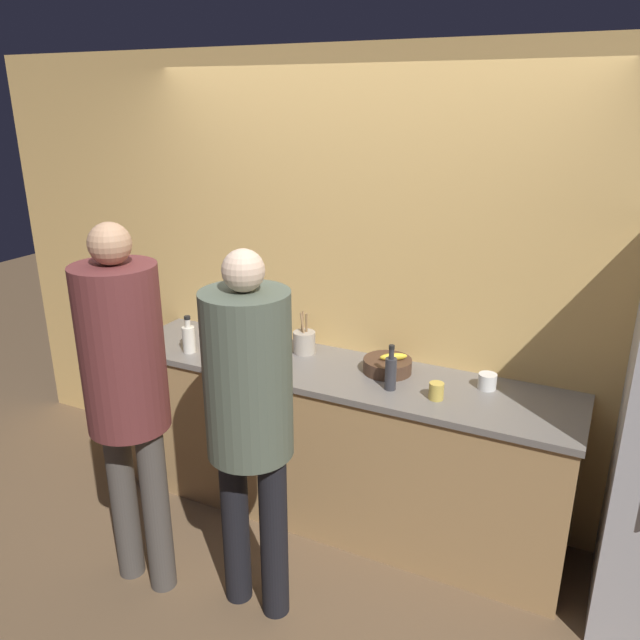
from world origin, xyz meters
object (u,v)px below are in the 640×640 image
cup_white (487,381)px  cup_yellow (436,391)px  utensil_crock (304,342)px  bottle_clear (189,338)px  person_center (249,405)px  bottle_dark (391,372)px  fruit_bowl (388,365)px  person_left (125,379)px

cup_white → cup_yellow: size_ratio=1.08×
cup_yellow → utensil_crock: bearing=164.4°
utensil_crock → bottle_clear: 0.67m
person_center → cup_yellow: person_center is taller
bottle_clear → bottle_dark: 1.22m
person_center → bottle_dark: (0.39, 0.71, -0.06)m
person_center → bottle_clear: 1.06m
fruit_bowl → cup_white: size_ratio=2.83×
person_center → utensil_crock: (-0.22, 0.94, -0.08)m
utensil_crock → cup_white: size_ratio=2.68×
bottle_dark → cup_yellow: bottle_dark is taller
cup_white → cup_yellow: (-0.20, -0.23, 0.00)m
bottle_dark → cup_white: size_ratio=2.59×
utensil_crock → fruit_bowl: bearing=-4.5°
person_left → person_center: size_ratio=1.04×
fruit_bowl → bottle_clear: bottle_clear is taller
bottle_clear → cup_yellow: bearing=1.9°
fruit_bowl → bottle_dark: bottle_dark is taller
cup_yellow → cup_white: bearing=48.6°
person_left → bottle_clear: bearing=107.2°
person_left → person_center: (0.59, 0.11, -0.04)m
fruit_bowl → utensil_crock: (-0.53, 0.04, 0.03)m
cup_yellow → bottle_clear: bearing=-178.1°
bottle_dark → fruit_bowl: bearing=113.9°
person_left → cup_white: bearing=36.0°
fruit_bowl → utensil_crock: bearing=175.5°
fruit_bowl → cup_white: bearing=3.4°
cup_yellow → fruit_bowl: bearing=148.9°
cup_white → bottle_clear: bearing=-170.6°
bottle_dark → bottle_clear: bearing=-177.5°
person_center → cup_yellow: 0.95m
person_left → bottle_dark: 1.28m
bottle_clear → cup_white: size_ratio=2.39×
person_left → fruit_bowl: size_ratio=7.02×
fruit_bowl → utensil_crock: 0.53m
person_center → bottle_clear: size_ratio=7.96×
bottle_clear → cup_yellow: 1.47m
cup_white → bottle_dark: bearing=-153.2°
fruit_bowl → bottle_dark: size_ratio=1.09×
fruit_bowl → bottle_clear: (-1.14, -0.24, 0.05)m
fruit_bowl → bottle_dark: (0.09, -0.19, 0.05)m
person_left → bottle_dark: size_ratio=7.66×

